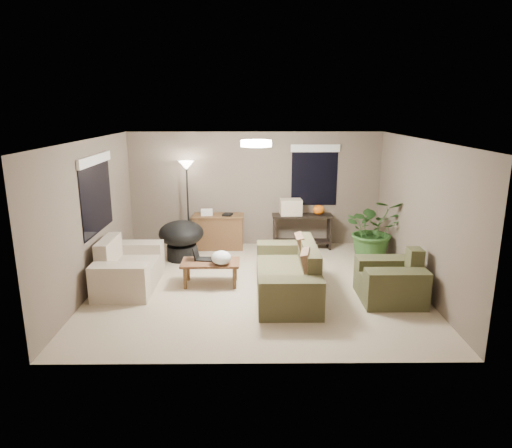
{
  "coord_description": "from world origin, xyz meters",
  "views": [
    {
      "loc": [
        -0.07,
        -7.42,
        3.0
      ],
      "look_at": [
        0.0,
        0.2,
        1.05
      ],
      "focal_mm": 32.0,
      "sensor_mm": 36.0,
      "label": 1
    }
  ],
  "objects_px": {
    "armchair": "(391,282)",
    "papasan_chair": "(181,237)",
    "cat_scratching_post": "(397,275)",
    "console_table": "(302,229)",
    "houseplant": "(373,236)",
    "loveseat": "(128,269)",
    "desk": "(219,232)",
    "floor_lamp": "(187,176)",
    "main_sofa": "(289,276)",
    "coffee_table": "(211,265)"
  },
  "relations": [
    {
      "from": "floor_lamp",
      "to": "cat_scratching_post",
      "type": "height_order",
      "value": "floor_lamp"
    },
    {
      "from": "houseplant",
      "to": "main_sofa",
      "type": "bearing_deg",
      "value": -137.87
    },
    {
      "from": "main_sofa",
      "to": "coffee_table",
      "type": "distance_m",
      "value": 1.39
    },
    {
      "from": "armchair",
      "to": "console_table",
      "type": "relative_size",
      "value": 0.77
    },
    {
      "from": "console_table",
      "to": "houseplant",
      "type": "bearing_deg",
      "value": -33.01
    },
    {
      "from": "armchair",
      "to": "cat_scratching_post",
      "type": "bearing_deg",
      "value": 63.31
    },
    {
      "from": "desk",
      "to": "floor_lamp",
      "type": "bearing_deg",
      "value": 179.21
    },
    {
      "from": "armchair",
      "to": "cat_scratching_post",
      "type": "relative_size",
      "value": 2.0
    },
    {
      "from": "desk",
      "to": "cat_scratching_post",
      "type": "xyz_separation_m",
      "value": [
        3.21,
        -2.26,
        -0.16
      ]
    },
    {
      "from": "floor_lamp",
      "to": "main_sofa",
      "type": "bearing_deg",
      "value": -51.68
    },
    {
      "from": "desk",
      "to": "floor_lamp",
      "type": "height_order",
      "value": "floor_lamp"
    },
    {
      "from": "desk",
      "to": "papasan_chair",
      "type": "height_order",
      "value": "papasan_chair"
    },
    {
      "from": "coffee_table",
      "to": "papasan_chair",
      "type": "height_order",
      "value": "papasan_chair"
    },
    {
      "from": "armchair",
      "to": "houseplant",
      "type": "relative_size",
      "value": 0.77
    },
    {
      "from": "armchair",
      "to": "floor_lamp",
      "type": "relative_size",
      "value": 0.52
    },
    {
      "from": "floor_lamp",
      "to": "houseplant",
      "type": "xyz_separation_m",
      "value": [
        3.8,
        -0.87,
        -1.09
      ]
    },
    {
      "from": "cat_scratching_post",
      "to": "console_table",
      "type": "bearing_deg",
      "value": 121.69
    },
    {
      "from": "armchair",
      "to": "papasan_chair",
      "type": "bearing_deg",
      "value": 150.85
    },
    {
      "from": "armchair",
      "to": "coffee_table",
      "type": "bearing_deg",
      "value": 167.31
    },
    {
      "from": "papasan_chair",
      "to": "floor_lamp",
      "type": "xyz_separation_m",
      "value": [
        0.05,
        0.75,
        1.13
      ]
    },
    {
      "from": "console_table",
      "to": "armchair",
      "type": "bearing_deg",
      "value": -67.85
    },
    {
      "from": "console_table",
      "to": "houseplant",
      "type": "relative_size",
      "value": 1.0
    },
    {
      "from": "armchair",
      "to": "floor_lamp",
      "type": "bearing_deg",
      "value": 142.25
    },
    {
      "from": "desk",
      "to": "floor_lamp",
      "type": "relative_size",
      "value": 0.58
    },
    {
      "from": "console_table",
      "to": "cat_scratching_post",
      "type": "height_order",
      "value": "console_table"
    },
    {
      "from": "console_table",
      "to": "floor_lamp",
      "type": "relative_size",
      "value": 0.68
    },
    {
      "from": "armchair",
      "to": "main_sofa",
      "type": "bearing_deg",
      "value": 170.35
    },
    {
      "from": "loveseat",
      "to": "floor_lamp",
      "type": "relative_size",
      "value": 0.84
    },
    {
      "from": "loveseat",
      "to": "desk",
      "type": "distance_m",
      "value": 2.59
    },
    {
      "from": "armchair",
      "to": "cat_scratching_post",
      "type": "height_order",
      "value": "armchair"
    },
    {
      "from": "loveseat",
      "to": "cat_scratching_post",
      "type": "height_order",
      "value": "loveseat"
    },
    {
      "from": "floor_lamp",
      "to": "loveseat",
      "type": "bearing_deg",
      "value": -109.38
    },
    {
      "from": "papasan_chair",
      "to": "floor_lamp",
      "type": "relative_size",
      "value": 0.57
    },
    {
      "from": "coffee_table",
      "to": "loveseat",
      "type": "bearing_deg",
      "value": -177.94
    },
    {
      "from": "coffee_table",
      "to": "floor_lamp",
      "type": "height_order",
      "value": "floor_lamp"
    },
    {
      "from": "houseplant",
      "to": "console_table",
      "type": "bearing_deg",
      "value": 146.99
    },
    {
      "from": "papasan_chair",
      "to": "armchair",
      "type": "bearing_deg",
      "value": -29.15
    },
    {
      "from": "loveseat",
      "to": "cat_scratching_post",
      "type": "bearing_deg",
      "value": -1.11
    },
    {
      "from": "houseplant",
      "to": "cat_scratching_post",
      "type": "xyz_separation_m",
      "value": [
        0.06,
        -1.39,
        -0.29
      ]
    },
    {
      "from": "main_sofa",
      "to": "floor_lamp",
      "type": "height_order",
      "value": "floor_lamp"
    },
    {
      "from": "loveseat",
      "to": "console_table",
      "type": "distance_m",
      "value": 3.9
    },
    {
      "from": "console_table",
      "to": "houseplant",
      "type": "height_order",
      "value": "houseplant"
    },
    {
      "from": "console_table",
      "to": "coffee_table",
      "type": "bearing_deg",
      "value": -130.5
    },
    {
      "from": "main_sofa",
      "to": "cat_scratching_post",
      "type": "xyz_separation_m",
      "value": [
        1.88,
        0.25,
        -0.08
      ]
    },
    {
      "from": "armchair",
      "to": "papasan_chair",
      "type": "distance_m",
      "value": 4.18
    },
    {
      "from": "cat_scratching_post",
      "to": "floor_lamp",
      "type": "bearing_deg",
      "value": 149.61
    },
    {
      "from": "desk",
      "to": "cat_scratching_post",
      "type": "distance_m",
      "value": 3.93
    },
    {
      "from": "desk",
      "to": "console_table",
      "type": "relative_size",
      "value": 0.85
    },
    {
      "from": "loveseat",
      "to": "papasan_chair",
      "type": "bearing_deg",
      "value": 63.27
    },
    {
      "from": "main_sofa",
      "to": "console_table",
      "type": "relative_size",
      "value": 1.69
    }
  ]
}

